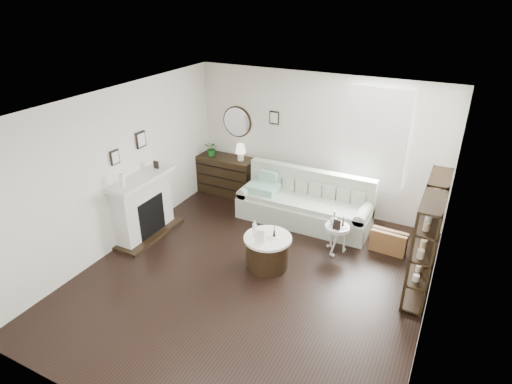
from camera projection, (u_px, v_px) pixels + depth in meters
The scene contains 18 objects.
room at pixel (355, 137), 7.83m from camera, with size 5.50×5.50×5.50m.
fireplace at pixel (144, 208), 7.61m from camera, with size 0.50×1.40×1.84m.
shelf_unit_far at pixel (431, 223), 6.61m from camera, with size 0.30×0.80×1.60m.
shelf_unit_near at pixel (423, 252), 5.88m from camera, with size 0.30×0.80×1.60m.
sofa at pixel (305, 205), 8.16m from camera, with size 2.50×0.86×0.97m.
quilt at pixel (264, 188), 8.28m from camera, with size 0.55×0.45×0.14m, color #258B68.
suitcase at pixel (388, 242), 7.24m from camera, with size 0.60×0.20×0.40m, color brown.
dresser at pixel (226, 175), 9.23m from camera, with size 1.23×0.53×0.82m.
table_lamp at pixel (241, 152), 8.83m from camera, with size 0.22×0.22×0.36m, color beige, non-canonical shape.
potted_plant at pixel (212, 149), 9.06m from camera, with size 0.29×0.25×0.32m, color #175119.
drum_table at pixel (268, 251), 6.86m from camera, with size 0.76×0.76×0.53m.
pedestal_table at pixel (337, 228), 7.12m from camera, with size 0.42×0.42×0.51m.
eiffel_drum at pixel (274, 232), 6.71m from camera, with size 0.10×0.10×0.18m, color black, non-canonical shape.
bottle_drum at pixel (255, 229), 6.69m from camera, with size 0.07×0.07×0.29m, color silver.
card_frame_drum at pixel (259, 237), 6.57m from camera, with size 0.15×0.01×0.20m, color silver.
eiffel_ped at pixel (343, 222), 7.05m from camera, with size 0.10×0.10×0.18m, color black, non-canonical shape.
flask_ped at pixel (334, 218), 7.09m from camera, with size 0.14×0.14×0.26m, color silver, non-canonical shape.
card_frame_ped at pixel (337, 225), 6.97m from camera, with size 0.13×0.01×0.17m, color black.
Camera 1 is at (2.50, -4.79, 4.13)m, focal length 30.00 mm.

